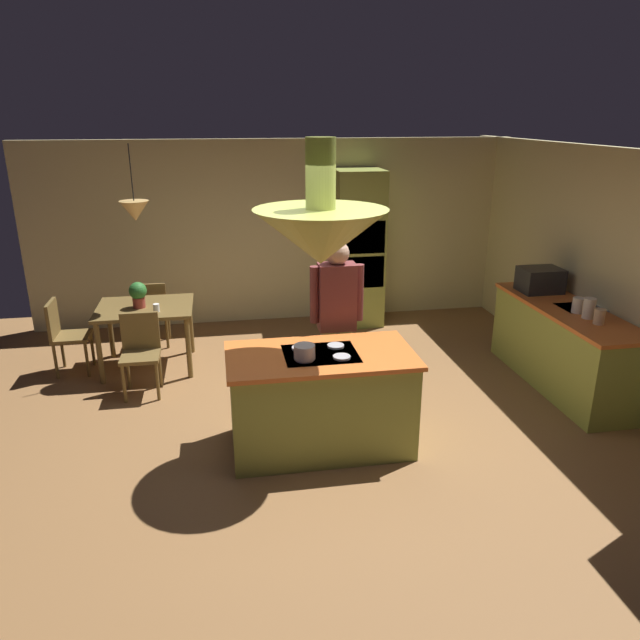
# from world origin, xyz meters

# --- Properties ---
(ground) EXTENTS (8.16, 8.16, 0.00)m
(ground) POSITION_xyz_m (0.00, 0.00, 0.00)
(ground) COLOR olive
(wall_back) EXTENTS (6.80, 0.10, 2.55)m
(wall_back) POSITION_xyz_m (0.00, 3.45, 1.27)
(wall_back) COLOR beige
(wall_back) RESTS_ON ground
(wall_right) EXTENTS (0.10, 7.20, 2.55)m
(wall_right) POSITION_xyz_m (3.25, 0.40, 1.27)
(wall_right) COLOR beige
(wall_right) RESTS_ON ground
(kitchen_island) EXTENTS (1.64, 0.89, 0.92)m
(kitchen_island) POSITION_xyz_m (0.00, -0.20, 0.46)
(kitchen_island) COLOR #939E42
(kitchen_island) RESTS_ON ground
(counter_run_right) EXTENTS (0.73, 2.12, 0.90)m
(counter_run_right) POSITION_xyz_m (2.84, 0.60, 0.46)
(counter_run_right) COLOR #939E42
(counter_run_right) RESTS_ON ground
(oven_tower) EXTENTS (0.66, 0.62, 2.16)m
(oven_tower) POSITION_xyz_m (1.10, 3.04, 1.08)
(oven_tower) COLOR #939E42
(oven_tower) RESTS_ON ground
(dining_table) EXTENTS (1.09, 0.90, 0.76)m
(dining_table) POSITION_xyz_m (-1.70, 1.90, 0.66)
(dining_table) COLOR brown
(dining_table) RESTS_ON ground
(person_at_island) EXTENTS (0.53, 0.23, 1.74)m
(person_at_island) POSITION_xyz_m (0.29, 0.52, 1.00)
(person_at_island) COLOR tan
(person_at_island) RESTS_ON ground
(range_hood) EXTENTS (1.10, 1.10, 1.00)m
(range_hood) POSITION_xyz_m (0.00, -0.20, 1.96)
(range_hood) COLOR #939E42
(pendant_light_over_table) EXTENTS (0.32, 0.32, 0.82)m
(pendant_light_over_table) POSITION_xyz_m (-1.70, 1.90, 1.86)
(pendant_light_over_table) COLOR #E0B266
(chair_facing_island) EXTENTS (0.40, 0.40, 0.87)m
(chair_facing_island) POSITION_xyz_m (-1.70, 1.23, 0.50)
(chair_facing_island) COLOR brown
(chair_facing_island) RESTS_ON ground
(chair_by_back_wall) EXTENTS (0.40, 0.40, 0.87)m
(chair_by_back_wall) POSITION_xyz_m (-1.70, 2.57, 0.50)
(chair_by_back_wall) COLOR brown
(chair_by_back_wall) RESTS_ON ground
(chair_at_corner) EXTENTS (0.40, 0.40, 0.87)m
(chair_at_corner) POSITION_xyz_m (-2.62, 1.90, 0.50)
(chair_at_corner) COLOR brown
(chair_at_corner) RESTS_ON ground
(potted_plant_on_table) EXTENTS (0.20, 0.20, 0.30)m
(potted_plant_on_table) POSITION_xyz_m (-1.75, 1.87, 0.93)
(potted_plant_on_table) COLOR #99382D
(potted_plant_on_table) RESTS_ON dining_table
(cup_on_table) EXTENTS (0.07, 0.07, 0.09)m
(cup_on_table) POSITION_xyz_m (-1.55, 1.68, 0.81)
(cup_on_table) COLOR white
(cup_on_table) RESTS_ON dining_table
(canister_flour) EXTENTS (0.11, 0.11, 0.15)m
(canister_flour) POSITION_xyz_m (2.84, 0.08, 0.98)
(canister_flour) COLOR #E0B78C
(canister_flour) RESTS_ON counter_run_right
(canister_sugar) EXTENTS (0.12, 0.12, 0.21)m
(canister_sugar) POSITION_xyz_m (2.84, 0.26, 1.01)
(canister_sugar) COLOR silver
(canister_sugar) RESTS_ON counter_run_right
(canister_tea) EXTENTS (0.13, 0.13, 0.16)m
(canister_tea) POSITION_xyz_m (2.84, 0.44, 0.98)
(canister_tea) COLOR silver
(canister_tea) RESTS_ON counter_run_right
(microwave_on_counter) EXTENTS (0.46, 0.36, 0.28)m
(microwave_on_counter) POSITION_xyz_m (2.84, 1.23, 1.04)
(microwave_on_counter) COLOR #232326
(microwave_on_counter) RESTS_ON counter_run_right
(cooking_pot_on_cooktop) EXTENTS (0.18, 0.18, 0.12)m
(cooking_pot_on_cooktop) POSITION_xyz_m (-0.16, -0.33, 0.98)
(cooking_pot_on_cooktop) COLOR #B2B2B7
(cooking_pot_on_cooktop) RESTS_ON kitchen_island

